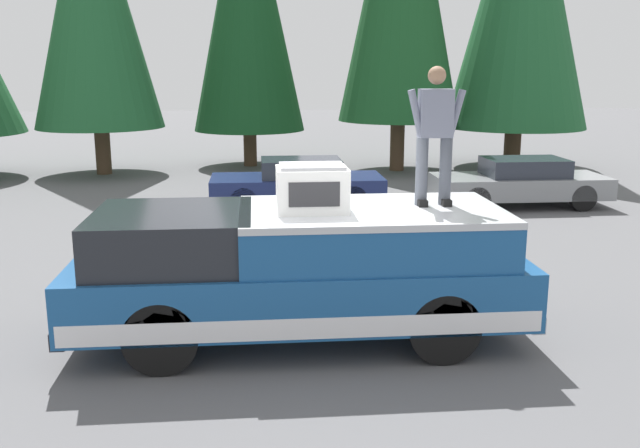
% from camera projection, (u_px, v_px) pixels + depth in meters
% --- Properties ---
extents(ground_plane, '(90.00, 90.00, 0.00)m').
position_uv_depth(ground_plane, '(317.00, 334.00, 8.93)').
color(ground_plane, '#565659').
extents(pickup_truck, '(2.01, 5.54, 1.65)m').
position_uv_depth(pickup_truck, '(300.00, 271.00, 8.62)').
color(pickup_truck, navy).
rests_on(pickup_truck, ground).
extents(compressor_unit, '(0.65, 0.84, 0.56)m').
position_uv_depth(compressor_unit, '(312.00, 188.00, 8.29)').
color(compressor_unit, white).
rests_on(compressor_unit, pickup_truck).
extents(person_on_truck_bed, '(0.29, 0.72, 1.69)m').
position_uv_depth(person_on_truck_bed, '(435.00, 132.00, 8.54)').
color(person_on_truck_bed, '#4C515B').
rests_on(person_on_truck_bed, pickup_truck).
extents(parked_car_grey, '(1.64, 4.10, 1.16)m').
position_uv_depth(parked_car_grey, '(520.00, 182.00, 16.89)').
color(parked_car_grey, gray).
rests_on(parked_car_grey, ground).
extents(parked_car_navy, '(1.64, 4.10, 1.16)m').
position_uv_depth(parked_car_navy, '(298.00, 183.00, 16.80)').
color(parked_car_navy, navy).
rests_on(parked_car_navy, ground).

